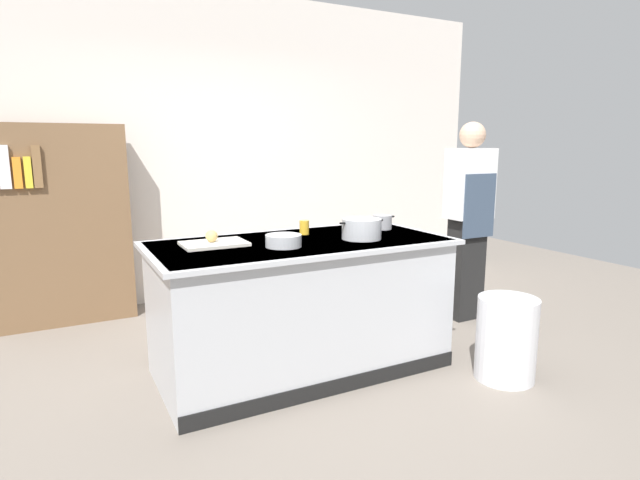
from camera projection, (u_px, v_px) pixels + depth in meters
ground_plane at (302, 367)px, 3.56m from camera, size 10.00×10.00×0.00m
back_wall at (210, 148)px, 5.11m from camera, size 6.40×0.12×3.00m
counter_island at (301, 303)px, 3.47m from camera, size 1.98×0.98×0.90m
cutting_board at (214, 244)px, 3.24m from camera, size 0.40×0.28×0.02m
onion at (212, 236)px, 3.23m from camera, size 0.08×0.08×0.08m
stock_pot at (362, 229)px, 3.45m from camera, size 0.33×0.27×0.14m
sauce_pan at (382, 222)px, 3.86m from camera, size 0.21×0.14×0.11m
mixing_bowl at (284, 241)px, 3.19m from camera, size 0.23×0.23×0.08m
juice_cup at (304, 227)px, 3.63m from camera, size 0.07×0.07×0.10m
trash_bin at (506, 339)px, 3.35m from camera, size 0.39×0.39×0.55m
person_chef at (468, 217)px, 4.43m from camera, size 0.38×0.25×1.72m
bookshelf at (61, 226)px, 4.33m from camera, size 1.10×0.31×1.70m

